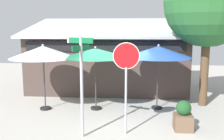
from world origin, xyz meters
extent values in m
cube|color=#ADA8A0|center=(0.00, 0.00, -0.05)|extent=(28.00, 28.00, 0.10)
cube|color=#473833|center=(-0.67, 4.75, 1.42)|extent=(8.00, 4.34, 2.84)
cube|color=silver|center=(-0.67, 4.60, 3.36)|extent=(8.50, 4.97, 1.07)
cube|color=black|center=(-0.67, 2.53, 2.49)|extent=(7.40, 0.16, 0.44)
cylinder|color=#A8AAB2|center=(-0.87, -1.83, 1.53)|extent=(0.09, 0.09, 3.06)
cube|color=#116B38|center=(-0.87, -1.83, 2.96)|extent=(0.79, 0.37, 0.16)
cube|color=#116B38|center=(-0.87, -1.83, 2.74)|extent=(0.37, 0.79, 0.16)
cube|color=white|center=(-1.28, -1.64, 2.96)|extent=(0.07, 0.06, 0.16)
cylinder|color=#A8AAB2|center=(0.45, -1.50, 1.07)|extent=(0.07, 0.07, 2.14)
cylinder|color=white|center=(0.45, -1.50, 2.49)|extent=(0.82, 0.04, 0.82)
cylinder|color=red|center=(0.45, -1.50, 2.49)|extent=(0.77, 0.05, 0.77)
cylinder|color=black|center=(-2.92, 0.70, 0.04)|extent=(0.44, 0.44, 0.08)
cylinder|color=#333335|center=(-2.92, 0.70, 1.09)|extent=(0.05, 0.05, 2.19)
cone|color=white|center=(-2.92, 0.70, 2.38)|extent=(2.65, 2.65, 0.48)
sphere|color=silver|center=(-2.92, 0.70, 2.65)|extent=(0.08, 0.08, 0.08)
cylinder|color=black|center=(-0.84, 0.89, 0.04)|extent=(0.44, 0.44, 0.08)
cylinder|color=#333335|center=(-0.84, 0.89, 1.11)|extent=(0.05, 0.05, 2.21)
cone|color=#1E724C|center=(-0.84, 0.89, 2.34)|extent=(2.67, 2.67, 0.36)
sphere|color=silver|center=(-0.84, 0.89, 2.55)|extent=(0.08, 0.08, 0.08)
cylinder|color=black|center=(1.67, 1.15, 0.04)|extent=(0.44, 0.44, 0.08)
cylinder|color=#333335|center=(1.67, 1.15, 1.10)|extent=(0.05, 0.05, 2.21)
cone|color=#2D56B7|center=(1.67, 1.15, 2.38)|extent=(2.68, 2.68, 0.44)
sphere|color=silver|center=(1.67, 1.15, 2.63)|extent=(0.08, 0.08, 0.08)
cylinder|color=brown|center=(3.70, 1.83, 1.49)|extent=(0.35, 0.35, 2.98)
sphere|color=#28602D|center=(3.70, 1.83, 4.35)|extent=(3.65, 3.65, 3.65)
cube|color=brown|center=(2.32, -1.04, 0.27)|extent=(0.58, 0.58, 0.53)
sphere|color=#1E4C23|center=(2.32, -1.04, 0.75)|extent=(0.49, 0.49, 0.49)
camera|label=1|loc=(0.65, -9.23, 3.34)|focal=41.13mm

